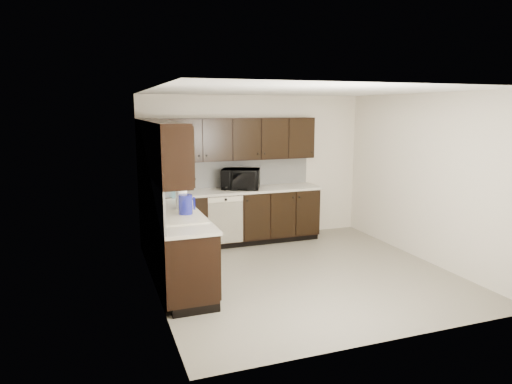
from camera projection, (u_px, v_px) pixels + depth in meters
floor at (302, 273)px, 6.38m from camera, size 4.00×4.00×0.00m
ceiling at (306, 91)px, 5.93m from camera, size 4.00×4.00×0.00m
wall_back at (254, 168)px, 8.00m from camera, size 4.00×0.02×2.50m
wall_left at (153, 195)px, 5.49m from camera, size 0.02×4.00×2.50m
wall_right at (425, 178)px, 6.82m from camera, size 0.02×4.00×2.50m
wall_front at (396, 219)px, 4.30m from camera, size 4.00×0.02×2.50m
lower_cabinets at (212, 232)px, 7.00m from camera, size 3.00×2.80×0.90m
countertop at (211, 199)px, 6.90m from camera, size 3.03×2.83×0.04m
backsplash at (194, 181)px, 6.98m from camera, size 3.00×2.80×0.48m
upper_cabinets at (203, 143)px, 6.81m from camera, size 3.00×2.80×0.70m
dishwasher at (226, 217)px, 7.35m from camera, size 0.58×0.04×0.78m
sink at (181, 223)px, 5.65m from camera, size 0.54×0.82×0.42m
microwave at (241, 179)px, 7.64m from camera, size 0.73×0.63×0.34m
soap_bottle_a at (189, 202)px, 6.07m from camera, size 0.10×0.10×0.21m
soap_bottle_b at (161, 201)px, 6.06m from camera, size 0.11×0.11×0.24m
toaster_oven at (156, 187)px, 7.22m from camera, size 0.36×0.29×0.21m
storage_bin at (166, 193)px, 6.90m from camera, size 0.45×0.36×0.16m
blue_pitcher at (186, 205)px, 5.74m from camera, size 0.23×0.23×0.27m
teal_tumbler at (172, 191)px, 6.92m from camera, size 0.10×0.10×0.20m
paper_towel_roll at (181, 196)px, 6.12m from camera, size 0.19×0.19×0.34m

